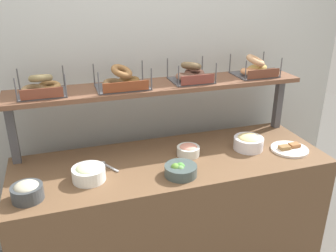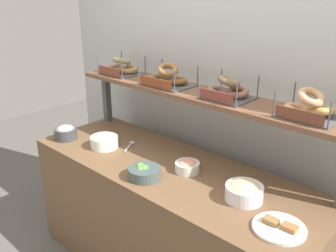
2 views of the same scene
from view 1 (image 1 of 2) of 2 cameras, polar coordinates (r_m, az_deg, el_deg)
The scene contains 16 objects.
back_wall at distance 2.66m, azimuth -3.10°, elevation 6.65°, with size 3.21×0.06×2.40m, color #B8BCBA.
deli_counter at distance 2.53m, azimuth 0.60°, elevation -13.89°, with size 2.01×0.70×0.85m, color brown.
shelf_riser_left at distance 2.39m, azimuth -23.56°, elevation -1.07°, with size 0.05×0.05×0.40m, color #4C4C51.
shelf_riser_right at distance 2.85m, azimuth 17.15°, elevation 3.60°, with size 0.05×0.05×0.40m, color #4C4C51.
upper_shelf at distance 2.39m, azimuth -1.38°, elevation 6.39°, with size 1.97×0.32×0.03m, color brown.
bowl_egg_salad at distance 2.48m, azimuth 12.71°, elevation -2.47°, with size 0.20×0.20×0.11m.
bowl_veggie_mix at distance 2.12m, azimuth 1.98°, elevation -7.02°, with size 0.19×0.19×0.08m.
bowl_tuna_salad at distance 2.04m, azimuth -21.54°, elevation -9.62°, with size 0.17×0.17×0.10m.
bowl_lox_spread at distance 2.35m, azimuth 3.25°, elevation -3.82°, with size 0.15×0.15×0.07m.
bowl_scallion_spread at distance 2.11m, azimuth -12.52°, elevation -7.24°, with size 0.19×0.19×0.10m.
serving_plate_white at distance 2.56m, azimuth 18.79°, elevation -3.45°, with size 0.25×0.25×0.04m.
serving_spoon_near_plate at distance 2.27m, azimuth -9.88°, elevation -6.10°, with size 0.11×0.16×0.01m.
bagel_basket_everything at distance 2.28m, azimuth -19.51°, elevation 5.90°, with size 0.28×0.24×0.14m.
bagel_basket_cinnamon_raisin at distance 2.30m, azimuth -7.35°, elevation 7.18°, with size 0.33×0.26×0.15m.
bagel_basket_poppy at distance 2.44m, azimuth 3.67°, elevation 8.29°, with size 0.27×0.24×0.15m.
bagel_basket_sesame at distance 2.66m, azimuth 13.64°, elevation 8.91°, with size 0.29×0.26×0.15m.
Camera 1 is at (-0.65, -1.93, 1.94)m, focal length 38.25 mm.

